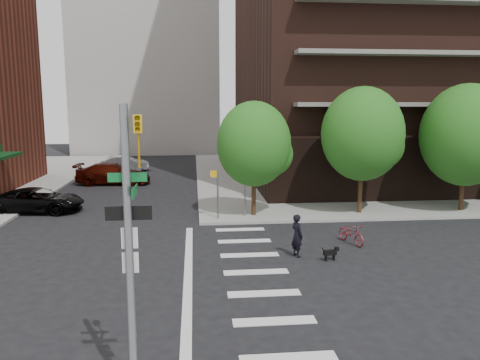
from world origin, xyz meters
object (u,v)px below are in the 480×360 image
parked_car_maroon (113,174)px  dog_walker (297,235)px  traffic_signal (132,282)px  parked_car_black (38,200)px  parked_car_silver (125,163)px  scooter (351,233)px

parked_car_maroon → dog_walker: 21.38m
parked_car_maroon → traffic_signal: bearing=-166.6°
parked_car_black → parked_car_silver: bearing=-2.8°
scooter → traffic_signal: bearing=-144.7°
scooter → dog_walker: (-2.80, -1.51, 0.41)m
traffic_signal → scooter: (8.17, 10.67, -2.23)m
parked_car_silver → scooter: 28.03m
dog_walker → scooter: bearing=-81.7°
parked_car_black → dog_walker: dog_walker is taller
traffic_signal → scooter: size_ratio=3.34×
dog_walker → parked_car_maroon: bearing=9.0°
parked_car_silver → parked_car_maroon: bearing=177.4°
parked_car_silver → dog_walker: bearing=-161.6°
parked_car_maroon → parked_car_silver: (-0.12, 7.49, -0.11)m
traffic_signal → parked_car_black: traffic_signal is taller
parked_car_silver → dog_walker: dog_walker is taller
scooter → dog_walker: dog_walker is taller
scooter → parked_car_black: bearing=136.7°
traffic_signal → parked_car_silver: 35.76m
traffic_signal → parked_car_black: 20.10m
parked_car_black → scooter: bearing=-110.1°
traffic_signal → parked_car_black: (-7.73, 18.45, -1.99)m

